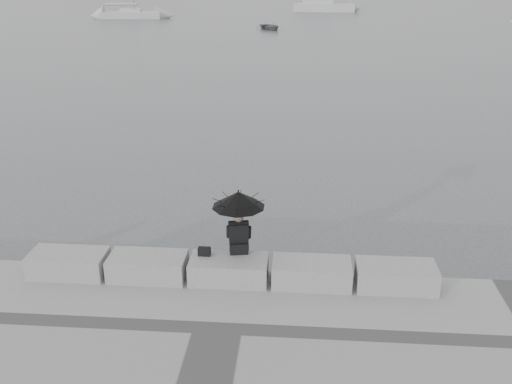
# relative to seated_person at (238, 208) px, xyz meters

# --- Properties ---
(ground) EXTENTS (360.00, 360.00, 0.00)m
(ground) POSITION_rel_seated_person_xyz_m (-0.18, 0.10, -1.99)
(ground) COLOR #4B4D50
(ground) RESTS_ON ground
(stone_block_far_left) EXTENTS (1.60, 0.80, 0.50)m
(stone_block_far_left) POSITION_rel_seated_person_xyz_m (-3.58, -0.35, -1.24)
(stone_block_far_left) COLOR gray
(stone_block_far_left) RESTS_ON promenade
(stone_block_left) EXTENTS (1.60, 0.80, 0.50)m
(stone_block_left) POSITION_rel_seated_person_xyz_m (-1.88, -0.35, -1.24)
(stone_block_left) COLOR gray
(stone_block_left) RESTS_ON promenade
(stone_block_centre) EXTENTS (1.60, 0.80, 0.50)m
(stone_block_centre) POSITION_rel_seated_person_xyz_m (-0.18, -0.35, -1.24)
(stone_block_centre) COLOR gray
(stone_block_centre) RESTS_ON promenade
(stone_block_right) EXTENTS (1.60, 0.80, 0.50)m
(stone_block_right) POSITION_rel_seated_person_xyz_m (1.52, -0.35, -1.24)
(stone_block_right) COLOR gray
(stone_block_right) RESTS_ON promenade
(stone_block_far_right) EXTENTS (1.60, 0.80, 0.50)m
(stone_block_far_right) POSITION_rel_seated_person_xyz_m (3.22, -0.35, -1.24)
(stone_block_far_right) COLOR gray
(stone_block_far_right) RESTS_ON promenade
(seated_person) EXTENTS (1.10, 1.10, 1.39)m
(seated_person) POSITION_rel_seated_person_xyz_m (0.00, 0.00, 0.00)
(seated_person) COLOR black
(seated_person) RESTS_ON stone_block_centre
(bag) EXTENTS (0.26, 0.15, 0.17)m
(bag) POSITION_rel_seated_person_xyz_m (-0.70, -0.21, -0.91)
(bag) COLOR black
(bag) RESTS_ON stone_block_centre
(sailboat_left) EXTENTS (7.81, 3.16, 12.90)m
(sailboat_left) POSITION_rel_seated_person_xyz_m (-20.62, 63.58, -1.46)
(sailboat_left) COLOR silver
(sailboat_left) RESTS_ON ground
(motor_cruiser) EXTENTS (8.82, 3.29, 4.50)m
(motor_cruiser) POSITION_rel_seated_person_xyz_m (4.25, 76.15, -1.10)
(motor_cruiser) COLOR silver
(motor_cruiser) RESTS_ON ground
(dinghy) EXTENTS (3.69, 3.10, 0.58)m
(dinghy) POSITION_rel_seated_person_xyz_m (-2.22, 51.91, -1.70)
(dinghy) COLOR slate
(dinghy) RESTS_ON ground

